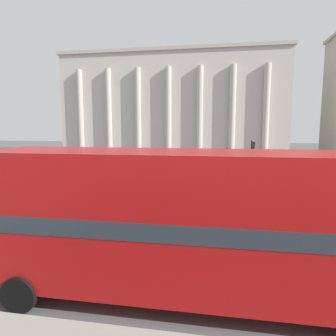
% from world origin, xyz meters
% --- Properties ---
extents(double_decker_bus, '(11.18, 2.77, 4.16)m').
position_xyz_m(double_decker_bus, '(-1.41, 5.78, 2.31)').
color(double_decker_bus, black).
rests_on(double_decker_bus, ground_plane).
extents(plaza_building_left, '(35.54, 14.16, 16.59)m').
position_xyz_m(plaza_building_left, '(-8.27, 49.41, 8.30)').
color(plaza_building_left, '#BCB2A8').
rests_on(plaza_building_left, ground_plane).
extents(traffic_light_near, '(0.42, 0.24, 3.49)m').
position_xyz_m(traffic_light_near, '(1.31, 11.57, 2.29)').
color(traffic_light_near, black).
rests_on(traffic_light_near, ground_plane).
extents(traffic_light_mid, '(0.42, 0.24, 3.33)m').
position_xyz_m(traffic_light_mid, '(0.01, 20.29, 2.19)').
color(traffic_light_mid, black).
rests_on(traffic_light_mid, ground_plane).
extents(traffic_light_far, '(0.42, 0.24, 3.60)m').
position_xyz_m(traffic_light_far, '(2.41, 27.00, 2.36)').
color(traffic_light_far, black).
rests_on(traffic_light_far, ground_plane).
extents(car_silver, '(4.20, 1.93, 1.35)m').
position_xyz_m(car_silver, '(6.36, 18.05, 0.70)').
color(car_silver, black).
rests_on(car_silver, ground_plane).
extents(pedestrian_grey, '(0.32, 0.32, 1.59)m').
position_xyz_m(pedestrian_grey, '(-4.96, 22.09, 0.91)').
color(pedestrian_grey, '#282B33').
rests_on(pedestrian_grey, ground_plane).
extents(pedestrian_red, '(0.32, 0.32, 1.63)m').
position_xyz_m(pedestrian_red, '(10.63, 33.75, 0.93)').
color(pedestrian_red, '#282B33').
rests_on(pedestrian_red, ground_plane).
extents(pedestrian_white, '(0.32, 0.32, 1.65)m').
position_xyz_m(pedestrian_white, '(-2.54, 14.82, 0.94)').
color(pedestrian_white, '#282B33').
rests_on(pedestrian_white, ground_plane).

